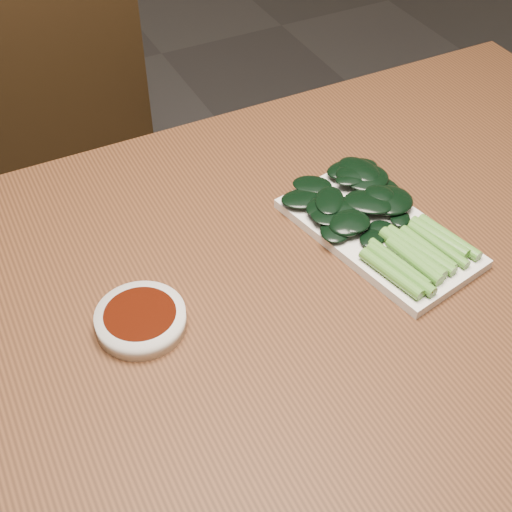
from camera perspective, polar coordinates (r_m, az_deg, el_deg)
name	(u,v)px	position (r m, az deg, el deg)	size (l,w,h in m)	color
table	(270,326)	(0.97, 1.16, -5.59)	(1.40, 0.80, 0.75)	#4C2A15
chair_far	(92,169)	(1.58, -13.00, 6.79)	(0.45, 0.45, 0.89)	black
sauce_bowl	(141,319)	(0.87, -9.20, -5.03)	(0.11, 0.11, 0.02)	silver
serving_plate	(378,233)	(1.00, 9.75, 1.86)	(0.20, 0.30, 0.01)	silver
gai_lan	(372,210)	(1.00, 9.26, 3.68)	(0.19, 0.29, 0.02)	#518C30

